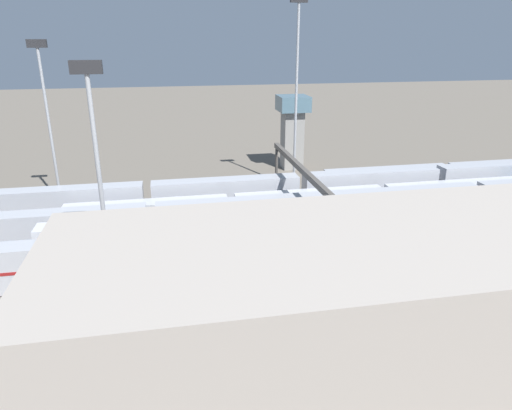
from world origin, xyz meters
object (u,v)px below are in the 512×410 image
Objects in this scene: light_mast_0 at (297,74)px; light_mast_2 at (46,102)px; maintenance_shed at (351,305)px; train_on_track_1 at (300,190)px; light_mast_1 at (96,154)px; train_on_track_3 at (241,217)px; train_on_track_4 at (326,225)px; train_on_track_5 at (379,237)px; signal_gantry at (300,174)px; train_on_track_2 at (371,199)px; train_on_track_0 at (448,175)px; control_tower at (292,127)px.

light_mast_0 is 40.15m from light_mast_2.
train_on_track_1 is at bearing -100.48° from maintenance_shed.
train_on_track_1 is 3.97× the size of light_mast_1.
train_on_track_4 is at bearing 154.43° from train_on_track_3.
light_mast_0 is (3.03, -28.84, 17.42)m from train_on_track_5.
train_on_track_4 is (0.89, 15.00, 0.04)m from train_on_track_1.
signal_gantry reaches higher than train_on_track_5.
train_on_track_2 is at bearing 153.49° from train_on_track_1.
train_on_track_1 is at bearing -93.41° from train_on_track_4.
train_on_track_0 is 1.84× the size of light_mast_2.
train_on_track_5 is 6.45× the size of control_tower.
light_mast_1 is 34.16m from light_mast_2.
light_mast_0 is 17.83m from control_tower.
train_on_track_4 is 29.61m from light_mast_0.
train_on_track_2 reaches higher than train_on_track_0.
signal_gantry is (6.71, -12.50, 4.93)m from train_on_track_5.
light_mast_2 is 40.63m from signal_gantry.
light_mast_0 is at bearing -98.53° from train_on_track_1.
train_on_track_1 is (10.02, -5.00, 0.52)m from train_on_track_2.
train_on_track_3 is at bearing -81.91° from maintenance_shed.
light_mast_0 is at bearing -95.32° from train_on_track_4.
light_mast_2 is at bearing -15.41° from train_on_track_2.
control_tower is at bearing -98.26° from train_on_track_4.
control_tower is (-6.85, -29.64, 1.05)m from signal_gantry.
train_on_track_0 is 0.39× the size of train_on_track_3.
train_on_track_3 is (21.37, 5.00, 0.54)m from train_on_track_2.
control_tower is at bearing -100.85° from maintenance_shed.
light_mast_1 reaches higher than train_on_track_3.
train_on_track_5 is at bearing 118.21° from signal_gantry.
signal_gantry is 2.03× the size of control_tower.
maintenance_shed reaches higher than train_on_track_4.
train_on_track_0 is 1.96× the size of light_mast_1.
train_on_track_3 reaches higher than train_on_track_2.
train_on_track_0 is at bearing -135.34° from train_on_track_5.
train_on_track_3 is 24.83m from light_mast_1.
light_mast_2 reaches higher than control_tower.
light_mast_2 is 0.85× the size of signal_gantry.
maintenance_shed is (-4.12, 29.01, 3.45)m from train_on_track_3.
train_on_track_1 is 0.80× the size of train_on_track_3.
light_mast_1 reaches higher than train_on_track_4.
control_tower is at bearing -116.24° from train_on_track_3.
maintenance_shed reaches higher than train_on_track_1.
signal_gantry reaches higher than train_on_track_4.
train_on_track_2 is 13.76m from signal_gantry.
train_on_track_4 is at bearing 42.49° from train_on_track_2.
light_mast_2 is at bearing -56.46° from maintenance_shed.
train_on_track_5 is 0.80× the size of train_on_track_3.
train_on_track_4 is (30.55, 20.00, 0.61)m from train_on_track_0.
control_tower is (5.52, -27.14, 6.53)m from train_on_track_2.
signal_gantry reaches higher than train_on_track_3.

